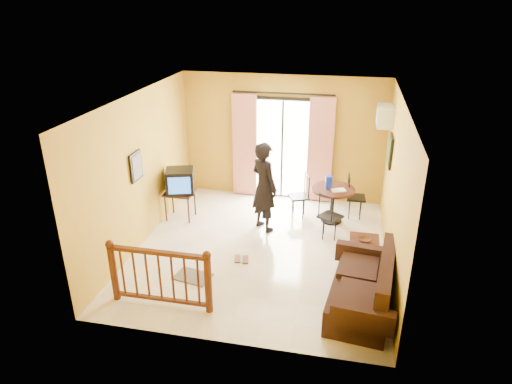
% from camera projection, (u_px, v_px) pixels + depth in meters
% --- Properties ---
extents(ground, '(5.00, 5.00, 0.00)m').
position_uv_depth(ground, '(261.00, 249.00, 8.46)').
color(ground, beige).
rests_on(ground, ground).
extents(room_shell, '(5.00, 5.00, 5.00)m').
position_uv_depth(room_shell, '(261.00, 163.00, 7.78)').
color(room_shell, white).
rests_on(room_shell, ground).
extents(balcony_door, '(2.25, 0.14, 2.46)m').
position_uv_depth(balcony_door, '(282.00, 148.00, 10.16)').
color(balcony_door, black).
rests_on(balcony_door, ground).
extents(tv_table, '(0.60, 0.50, 0.60)m').
position_uv_depth(tv_table, '(180.00, 195.00, 9.45)').
color(tv_table, black).
rests_on(tv_table, ground).
extents(television, '(0.67, 0.64, 0.50)m').
position_uv_depth(television, '(180.00, 181.00, 9.31)').
color(television, black).
rests_on(television, tv_table).
extents(picture_left, '(0.05, 0.42, 0.52)m').
position_uv_depth(picture_left, '(136.00, 166.00, 8.07)').
color(picture_left, black).
rests_on(picture_left, room_shell).
extents(dining_table, '(0.88, 0.88, 0.74)m').
position_uv_depth(dining_table, '(333.00, 195.00, 9.29)').
color(dining_table, black).
rests_on(dining_table, ground).
extents(water_jug, '(0.15, 0.15, 0.27)m').
position_uv_depth(water_jug, '(329.00, 182.00, 9.17)').
color(water_jug, '#1329B8').
rests_on(water_jug, dining_table).
extents(serving_tray, '(0.33, 0.28, 0.02)m').
position_uv_depth(serving_tray, '(338.00, 190.00, 9.12)').
color(serving_tray, beige).
rests_on(serving_tray, dining_table).
extents(dining_chairs, '(1.65, 1.49, 0.95)m').
position_uv_depth(dining_chairs, '(327.00, 223.00, 9.44)').
color(dining_chairs, black).
rests_on(dining_chairs, ground).
extents(air_conditioner, '(0.31, 0.60, 0.40)m').
position_uv_depth(air_conditioner, '(385.00, 116.00, 8.95)').
color(air_conditioner, white).
rests_on(air_conditioner, room_shell).
extents(botanical_print, '(0.05, 0.50, 0.60)m').
position_uv_depth(botanical_print, '(390.00, 151.00, 8.55)').
color(botanical_print, black).
rests_on(botanical_print, room_shell).
extents(coffee_table, '(0.51, 0.92, 0.41)m').
position_uv_depth(coffee_table, '(364.00, 252.00, 7.86)').
color(coffee_table, black).
rests_on(coffee_table, ground).
extents(bowl, '(0.22, 0.22, 0.07)m').
position_uv_depth(bowl, '(365.00, 240.00, 7.89)').
color(bowl, brown).
rests_on(bowl, coffee_table).
extents(sofa, '(1.04, 1.92, 0.87)m').
position_uv_depth(sofa, '(365.00, 290.00, 6.77)').
color(sofa, black).
rests_on(sofa, ground).
extents(standing_person, '(0.78, 0.76, 1.81)m').
position_uv_depth(standing_person, '(264.00, 187.00, 8.88)').
color(standing_person, black).
rests_on(standing_person, ground).
extents(stair_balustrade, '(1.63, 0.13, 1.04)m').
position_uv_depth(stair_balustrade, '(159.00, 273.00, 6.75)').
color(stair_balustrade, '#471E0F').
rests_on(stair_balustrade, ground).
extents(doormat, '(0.67, 0.51, 0.02)m').
position_uv_depth(doormat, '(193.00, 276.00, 7.64)').
color(doormat, '#5A5048').
rests_on(doormat, ground).
extents(sandals, '(0.30, 0.27, 0.03)m').
position_uv_depth(sandals, '(241.00, 259.00, 8.13)').
color(sandals, brown).
rests_on(sandals, ground).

